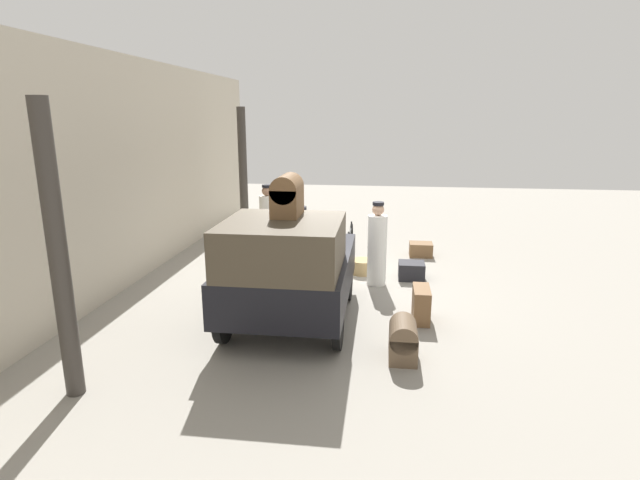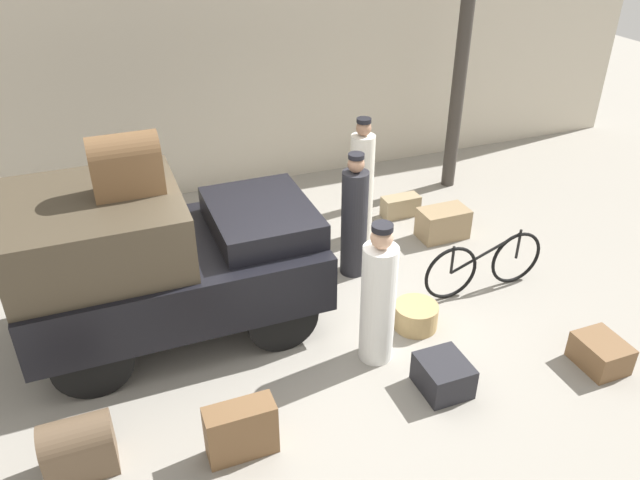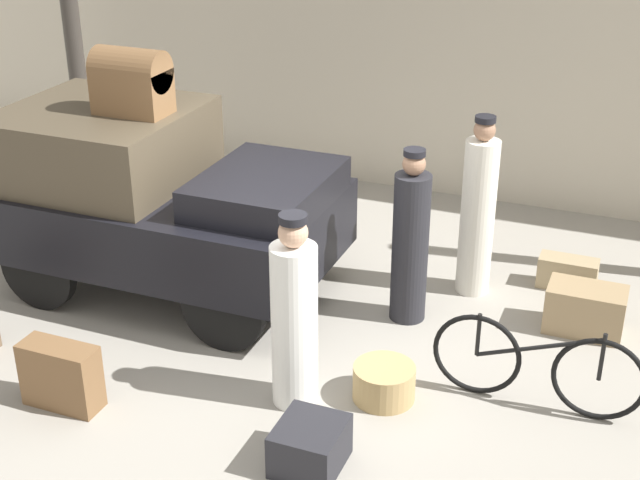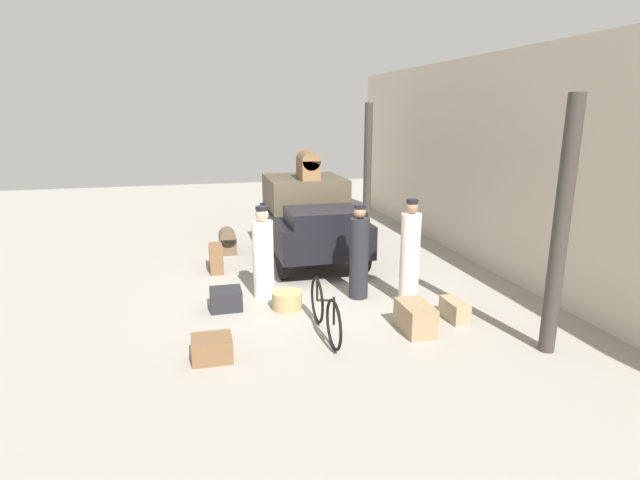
# 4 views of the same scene
# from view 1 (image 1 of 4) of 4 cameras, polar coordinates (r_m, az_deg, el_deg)

# --- Properties ---
(ground_plane) EXTENTS (30.00, 30.00, 0.00)m
(ground_plane) POSITION_cam_1_polar(r_m,az_deg,el_deg) (9.93, 1.00, -5.64)
(ground_plane) COLOR gray
(station_building_facade) EXTENTS (16.00, 0.15, 4.50)m
(station_building_facade) POSITION_cam_1_polar(r_m,az_deg,el_deg) (10.66, -21.46, 7.19)
(station_building_facade) COLOR beige
(station_building_facade) RESTS_ON ground
(canopy_pillar_left) EXTENTS (0.22, 0.22, 3.56)m
(canopy_pillar_left) POSITION_cam_1_polar(r_m,az_deg,el_deg) (6.52, -27.75, -1.54)
(canopy_pillar_left) COLOR #38332D
(canopy_pillar_left) RESTS_ON ground
(canopy_pillar_right) EXTENTS (0.22, 0.22, 3.56)m
(canopy_pillar_right) POSITION_cam_1_polar(r_m,az_deg,el_deg) (13.49, -8.77, 7.25)
(canopy_pillar_right) COLOR #38332D
(canopy_pillar_right) RESTS_ON ground
(truck) EXTENTS (3.29, 1.89, 1.84)m
(truck) POSITION_cam_1_polar(r_m,az_deg,el_deg) (8.12, -3.41, -2.73)
(truck) COLOR black
(truck) RESTS_ON ground
(bicycle) EXTENTS (1.73, 0.04, 0.80)m
(bicycle) POSITION_cam_1_polar(r_m,az_deg,el_deg) (11.98, 3.43, -0.28)
(bicycle) COLOR black
(bicycle) RESTS_ON ground
(wicker_basket) EXTENTS (0.53, 0.53, 0.30)m
(wicker_basket) POSITION_cam_1_polar(r_m,az_deg,el_deg) (10.89, 4.92, -3.05)
(wicker_basket) COLOR tan
(wicker_basket) RESTS_ON ground
(porter_with_bicycle) EXTENTS (0.35, 0.35, 1.73)m
(porter_with_bicycle) POSITION_cam_1_polar(r_m,az_deg,el_deg) (10.66, -2.46, 0.21)
(porter_with_bicycle) COLOR #232328
(porter_with_bicycle) RESTS_ON ground
(porter_lifting_near_truck) EXTENTS (0.34, 0.34, 1.87)m
(porter_lifting_near_truck) POSITION_cam_1_polar(r_m,az_deg,el_deg) (11.23, -6.01, 1.24)
(porter_lifting_near_truck) COLOR silver
(porter_lifting_near_truck) RESTS_ON ground
(porter_standing_middle) EXTENTS (0.38, 0.38, 1.70)m
(porter_standing_middle) POSITION_cam_1_polar(r_m,az_deg,el_deg) (10.06, 6.54, -0.84)
(porter_standing_middle) COLOR white
(porter_standing_middle) RESTS_ON ground
(trunk_large_brown) EXTENTS (0.49, 0.54, 0.36)m
(trunk_large_brown) POSITION_cam_1_polar(r_m,az_deg,el_deg) (10.66, 10.40, -3.47)
(trunk_large_brown) COLOR #232328
(trunk_large_brown) RESTS_ON ground
(trunk_umber_medium) EXTENTS (0.66, 0.27, 0.57)m
(trunk_umber_medium) POSITION_cam_1_polar(r_m,az_deg,el_deg) (8.57, 11.48, -7.21)
(trunk_umber_medium) COLOR brown
(trunk_umber_medium) RESTS_ON ground
(trunk_barrel_dark) EXTENTS (0.62, 0.39, 0.59)m
(trunk_barrel_dark) POSITION_cam_1_polar(r_m,az_deg,el_deg) (7.25, 9.48, -11.11)
(trunk_barrel_dark) COLOR brown
(trunk_barrel_dark) RESTS_ON ground
(suitcase_small_leather) EXTENTS (0.60, 0.27, 0.33)m
(suitcase_small_leather) POSITION_cam_1_polar(r_m,az_deg,el_deg) (12.35, -6.88, -0.97)
(suitcase_small_leather) COLOR #9E8966
(suitcase_small_leather) RESTS_ON ground
(trunk_wicker_pale) EXTENTS (0.45, 0.55, 0.33)m
(trunk_wicker_pale) POSITION_cam_1_polar(r_m,az_deg,el_deg) (12.42, 11.44, -1.06)
(trunk_wicker_pale) COLOR brown
(trunk_wicker_pale) RESTS_ON ground
(suitcase_tan_flat) EXTENTS (0.72, 0.43, 0.45)m
(suitcase_tan_flat) POSITION_cam_1_polar(r_m,az_deg,el_deg) (12.42, -2.89, -0.50)
(suitcase_tan_flat) COLOR #937A56
(suitcase_tan_flat) RESTS_ON ground
(trunk_on_truck_roof) EXTENTS (0.71, 0.41, 0.64)m
(trunk_on_truck_roof) POSITION_cam_1_polar(r_m,az_deg,el_deg) (7.69, -3.78, 5.15)
(trunk_on_truck_roof) COLOR brown
(trunk_on_truck_roof) RESTS_ON truck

